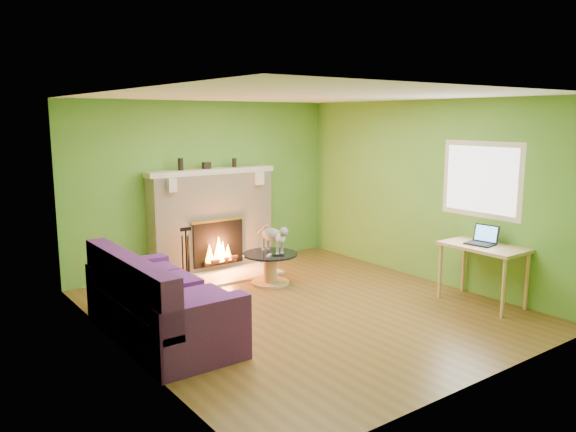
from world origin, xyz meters
name	(u,v)px	position (x,y,z in m)	size (l,w,h in m)	color
floor	(303,308)	(0.00, 0.00, 0.00)	(5.00, 5.00, 0.00)	brown
ceiling	(304,96)	(0.00, 0.00, 2.60)	(5.00, 5.00, 0.00)	white
wall_back	(206,186)	(0.00, 2.50, 1.30)	(5.00, 5.00, 0.00)	#528A2D
wall_front	(483,242)	(0.00, -2.50, 1.30)	(5.00, 5.00, 0.00)	#528A2D
wall_left	(122,226)	(-2.25, 0.00, 1.30)	(5.00, 5.00, 0.00)	#528A2D
wall_right	(427,191)	(2.25, 0.00, 1.30)	(5.00, 5.00, 0.00)	#528A2D
window_frame	(481,180)	(2.24, -0.90, 1.55)	(1.20, 1.20, 0.00)	silver
window_pane	(481,180)	(2.23, -0.90, 1.55)	(1.06, 1.06, 0.00)	white
fireplace	(212,220)	(0.00, 2.32, 0.77)	(2.10, 0.46, 1.58)	beige
hearth	(230,275)	(0.00, 1.80, 0.01)	(1.50, 0.75, 0.03)	beige
mantel	(212,171)	(0.00, 2.30, 1.54)	(2.10, 0.28, 0.08)	beige
sofa	(156,305)	(-1.86, 0.18, 0.37)	(0.95, 2.12, 0.95)	#481758
coffee_table	(270,266)	(0.27, 1.13, 0.26)	(0.78, 0.78, 0.44)	tan
desk	(484,252)	(1.95, -1.20, 0.67)	(0.60, 1.03, 0.76)	tan
cat	(273,238)	(0.35, 1.18, 0.65)	(0.24, 0.66, 0.41)	slate
remote_silver	(269,255)	(0.17, 1.01, 0.45)	(0.17, 0.04, 0.02)	gray
remote_black	(278,255)	(0.29, 0.95, 0.45)	(0.16, 0.04, 0.02)	black
laptop	(480,235)	(1.93, -1.15, 0.89)	(0.29, 0.33, 0.25)	black
fire_tools	(187,253)	(-0.63, 1.95, 0.41)	(0.21, 0.21, 0.77)	black
mantel_vase_left	(181,164)	(-0.50, 2.33, 1.67)	(0.08, 0.08, 0.18)	black
mantel_vase_right	(234,163)	(0.42, 2.33, 1.65)	(0.07, 0.07, 0.14)	black
mantel_box	(207,165)	(-0.07, 2.33, 1.63)	(0.12, 0.08, 0.10)	black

